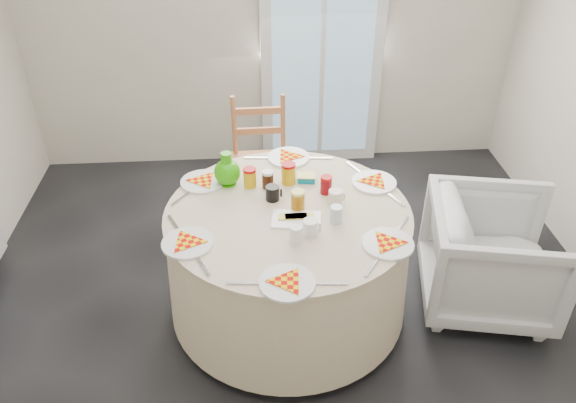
{
  "coord_description": "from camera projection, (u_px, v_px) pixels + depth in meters",
  "views": [
    {
      "loc": [
        -0.19,
        -2.46,
        2.52
      ],
      "look_at": [
        -0.01,
        0.08,
        0.8
      ],
      "focal_mm": 35.0,
      "sensor_mm": 36.0,
      "label": 1
    }
  ],
  "objects": [
    {
      "name": "floor",
      "position": [
        291.0,
        316.0,
        3.46
      ],
      "size": [
        4.0,
        4.0,
        0.0
      ],
      "primitive_type": "plane",
      "color": "black",
      "rests_on": "ground"
    },
    {
      "name": "wall_back",
      "position": [
        272.0,
        11.0,
        4.38
      ],
      "size": [
        4.0,
        0.02,
        2.6
      ],
      "primitive_type": "cube",
      "color": "#BCB5A3",
      "rests_on": "floor"
    },
    {
      "name": "glass_door",
      "position": [
        322.0,
        44.0,
        4.5
      ],
      "size": [
        1.0,
        0.08,
        2.1
      ],
      "primitive_type": "cube",
      "color": "silver",
      "rests_on": "floor"
    },
    {
      "name": "table",
      "position": [
        288.0,
        261.0,
        3.31
      ],
      "size": [
        1.41,
        1.41,
        0.72
      ],
      "primitive_type": "cylinder",
      "color": "beige",
      "rests_on": "floor"
    },
    {
      "name": "wooden_chair",
      "position": [
        261.0,
        163.0,
        4.08
      ],
      "size": [
        0.43,
        0.41,
        0.93
      ],
      "primitive_type": null,
      "rotation": [
        0.0,
        0.0,
        0.02
      ],
      "color": "#C47A41",
      "rests_on": "floor"
    },
    {
      "name": "armchair",
      "position": [
        493.0,
        252.0,
        3.36
      ],
      "size": [
        0.84,
        0.88,
        0.78
      ],
      "primitive_type": "imported",
      "rotation": [
        0.0,
        0.0,
        1.37
      ],
      "color": "silver",
      "rests_on": "floor"
    },
    {
      "name": "place_settings",
      "position": [
        288.0,
        206.0,
        3.09
      ],
      "size": [
        1.56,
        1.56,
        0.03
      ],
      "primitive_type": null,
      "rotation": [
        0.0,
        0.0,
        -0.08
      ],
      "color": "white",
      "rests_on": "table"
    },
    {
      "name": "jar_cluster",
      "position": [
        286.0,
        177.0,
        3.25
      ],
      "size": [
        0.54,
        0.34,
        0.15
      ],
      "primitive_type": null,
      "rotation": [
        0.0,
        0.0,
        -0.18
      ],
      "color": "brown",
      "rests_on": "table"
    },
    {
      "name": "butter_tub",
      "position": [
        306.0,
        174.0,
        3.35
      ],
      "size": [
        0.12,
        0.09,
        0.04
      ],
      "primitive_type": "cube",
      "rotation": [
        0.0,
        0.0,
        -0.12
      ],
      "color": "#077794",
      "rests_on": "table"
    },
    {
      "name": "green_pitcher",
      "position": [
        227.0,
        164.0,
        3.27
      ],
      "size": [
        0.19,
        0.19,
        0.2
      ],
      "primitive_type": null,
      "rotation": [
        0.0,
        0.0,
        0.25
      ],
      "color": "#2CA706",
      "rests_on": "table"
    },
    {
      "name": "cheese_platter",
      "position": [
        296.0,
        215.0,
        3.02
      ],
      "size": [
        0.29,
        0.21,
        0.03
      ],
      "primitive_type": null,
      "rotation": [
        0.0,
        0.0,
        -0.15
      ],
      "color": "white",
      "rests_on": "table"
    },
    {
      "name": "mugs_glasses",
      "position": [
        306.0,
        199.0,
        3.08
      ],
      "size": [
        0.72,
        0.72,
        0.11
      ],
      "primitive_type": null,
      "rotation": [
        0.0,
        0.0,
        -0.27
      ],
      "color": "gray",
      "rests_on": "table"
    }
  ]
}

